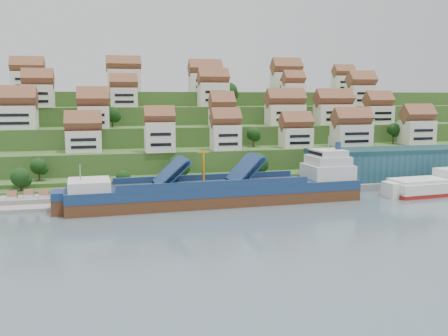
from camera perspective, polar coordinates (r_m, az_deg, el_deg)
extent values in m
plane|color=slate|center=(137.98, 4.47, -3.98)|extent=(300.00, 300.00, 0.00)
cube|color=gray|center=(158.51, 9.68, -2.09)|extent=(180.00, 14.00, 2.20)
cube|color=gray|center=(143.96, -19.72, -3.73)|extent=(45.00, 20.00, 1.00)
cube|color=#2D4C1E|center=(219.95, -2.47, 1.09)|extent=(260.00, 128.00, 4.00)
cube|color=#2D4C1E|center=(224.43, -2.72, 2.13)|extent=(260.00, 118.00, 11.00)
cube|color=#2D4C1E|center=(231.93, -3.10, 3.19)|extent=(260.00, 102.00, 18.00)
cube|color=#2D4C1E|center=(239.51, -3.45, 4.18)|extent=(260.00, 86.00, 25.00)
cube|color=#2D4C1E|center=(248.17, -3.83, 5.01)|extent=(260.00, 68.00, 31.00)
cube|color=white|center=(169.94, -15.71, 2.97)|extent=(11.26, 8.57, 7.02)
cube|color=white|center=(164.62, -7.37, 3.53)|extent=(9.47, 7.03, 9.77)
cube|color=white|center=(169.44, 0.18, 3.51)|extent=(9.45, 7.62, 8.53)
cube|color=white|center=(180.17, 8.20, 3.45)|extent=(10.59, 7.73, 6.94)
cube|color=white|center=(187.88, 14.35, 3.63)|extent=(13.34, 8.26, 7.97)
cube|color=white|center=(203.83, 21.16, 3.81)|extent=(11.52, 8.31, 8.98)
cube|color=white|center=(184.46, -22.65, 5.35)|extent=(13.35, 8.90, 7.94)
cube|color=white|center=(182.58, -14.66, 5.65)|extent=(10.60, 8.98, 7.67)
cube|color=white|center=(187.14, -0.24, 5.78)|extent=(8.65, 8.56, 6.49)
cube|color=white|center=(197.76, 7.00, 6.05)|extent=(14.43, 8.36, 7.91)
cube|color=white|center=(204.41, 12.41, 6.00)|extent=(14.39, 8.18, 7.95)
cube|color=white|center=(214.33, 17.17, 5.82)|extent=(10.57, 8.04, 7.24)
cube|color=white|center=(197.26, -20.42, 7.70)|extent=(10.63, 7.86, 8.30)
cube|color=white|center=(199.63, -11.37, 7.91)|extent=(10.18, 7.30, 7.41)
cube|color=white|center=(203.27, -1.23, 8.36)|extent=(11.67, 7.79, 9.49)
cube|color=white|center=(211.04, 7.92, 8.27)|extent=(8.36, 7.14, 9.43)
cube|color=white|center=(227.97, 15.36, 7.96)|extent=(11.54, 8.47, 8.78)
cube|color=white|center=(217.56, -21.47, 9.16)|extent=(12.40, 8.03, 7.89)
cube|color=white|center=(217.23, -11.36, 9.75)|extent=(13.75, 7.51, 9.33)
cube|color=white|center=(220.10, -2.16, 9.69)|extent=(13.71, 8.15, 7.87)
cube|color=white|center=(230.34, 7.12, 9.67)|extent=(12.82, 8.73, 8.74)
cube|color=white|center=(246.95, 13.48, 9.30)|extent=(9.65, 7.05, 7.80)
ellipsoid|color=#173B13|center=(158.66, -20.43, 0.21)|extent=(4.89, 4.89, 4.89)
ellipsoid|color=#173B13|center=(163.19, 3.85, 0.60)|extent=(6.72, 6.72, 6.72)
ellipsoid|color=#173B13|center=(157.61, -5.24, 0.27)|extent=(6.78, 6.78, 6.78)
ellipsoid|color=#173B13|center=(197.74, 16.11, 3.68)|extent=(4.36, 4.36, 4.36)
ellipsoid|color=#173B13|center=(203.23, 18.81, 4.20)|extent=(4.92, 4.92, 4.92)
ellipsoid|color=#173B13|center=(180.17, 3.37, 3.91)|extent=(4.96, 4.96, 4.96)
ellipsoid|color=#173B13|center=(187.88, -15.92, 5.78)|extent=(6.04, 6.04, 6.04)
ellipsoid|color=#173B13|center=(186.33, -12.66, 6.00)|extent=(5.49, 5.49, 5.49)
ellipsoid|color=#173B13|center=(207.74, 0.56, 8.77)|extent=(7.15, 7.15, 7.15)
ellipsoid|color=#173B13|center=(216.95, 6.26, 8.18)|extent=(5.21, 5.21, 5.21)
ellipsoid|color=#173B13|center=(217.41, 8.07, 8.05)|extent=(5.11, 5.11, 5.11)
ellipsoid|color=#173B13|center=(150.69, -22.26, -0.96)|extent=(5.31, 5.31, 5.31)
ellipsoid|color=#173B13|center=(149.14, -11.47, -1.03)|extent=(4.07, 4.07, 4.07)
cube|color=#224F5D|center=(174.34, 19.18, 0.52)|extent=(60.00, 15.00, 10.00)
cylinder|color=gray|center=(152.38, 9.78, -0.56)|extent=(0.16, 0.16, 8.00)
cube|color=maroon|center=(152.12, 10.02, 0.79)|extent=(1.20, 0.05, 0.80)
cube|color=white|center=(142.83, -23.03, -3.34)|extent=(2.40, 2.20, 2.20)
cube|color=white|center=(143.67, -21.36, -3.19)|extent=(2.40, 2.20, 2.20)
cube|color=white|center=(141.71, -19.84, -3.26)|extent=(2.40, 2.20, 2.20)
cube|color=white|center=(142.78, -18.18, -3.10)|extent=(2.40, 2.20, 2.20)
cube|color=#542F19|center=(135.69, -0.67, -3.73)|extent=(80.05, 15.46, 5.10)
cube|color=navy|center=(135.04, -0.67, -2.33)|extent=(80.06, 15.58, 2.65)
cube|color=silver|center=(130.02, -15.16, -1.88)|extent=(10.67, 12.04, 2.65)
cube|color=#262628|center=(134.29, -1.52, -1.81)|extent=(51.42, 12.47, 0.31)
cube|color=navy|center=(131.44, -6.27, -0.54)|extent=(8.10, 11.57, 7.06)
cube|color=navy|center=(136.28, 2.22, -0.19)|extent=(7.71, 11.55, 7.46)
cylinder|color=#C78A17|center=(133.10, -2.37, 0.05)|extent=(0.74, 0.74, 9.19)
cube|color=silver|center=(146.39, 11.76, -0.39)|extent=(12.71, 12.12, 4.08)
cube|color=silver|center=(145.95, 11.79, 0.88)|extent=(10.62, 10.82, 2.55)
cube|color=silver|center=(145.70, 11.82, 1.72)|extent=(8.53, 9.51, 1.84)
cylinder|color=navy|center=(146.95, 12.90, 2.50)|extent=(1.70, 1.70, 2.25)
cube|color=maroon|center=(161.74, 22.66, -2.60)|extent=(28.45, 12.60, 2.40)
cube|color=white|center=(161.39, 22.70, -1.89)|extent=(28.46, 12.70, 2.95)
cube|color=white|center=(161.10, 22.74, -1.25)|extent=(26.99, 11.47, 1.11)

